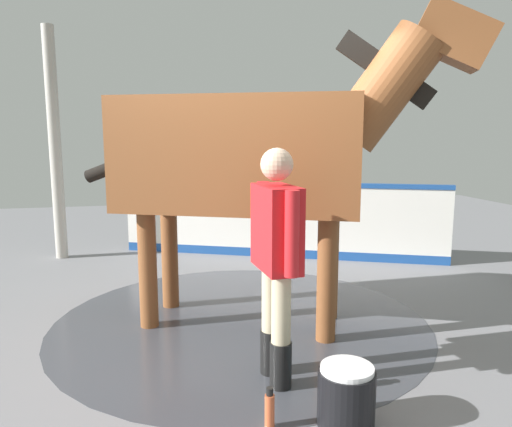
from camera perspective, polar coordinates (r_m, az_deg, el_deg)
ground_plane at (r=4.44m, az=-4.06°, el=-13.22°), size 16.00×16.00×0.02m
wet_patch at (r=4.55m, az=-1.74°, el=-12.48°), size 3.38×3.38×0.00m
barrier_wall at (r=6.72m, az=2.85°, el=-1.09°), size 4.14×1.89×1.05m
roof_post_far at (r=7.11m, az=-22.47°, el=7.41°), size 0.16×0.16×3.09m
horse at (r=4.20m, az=-0.03°, el=7.22°), size 3.26×1.79×2.72m
handler at (r=3.26m, az=2.39°, el=-4.47°), size 0.26×0.65×1.60m
wash_bucket at (r=3.07m, az=10.53°, el=-20.26°), size 0.34×0.34×0.36m
bottle_shampoo at (r=3.50m, az=10.78°, el=-18.16°), size 0.08×0.08×0.19m
bottle_spray at (r=3.03m, az=1.61°, el=-21.98°), size 0.06×0.06×0.25m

